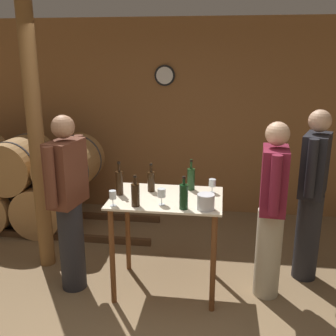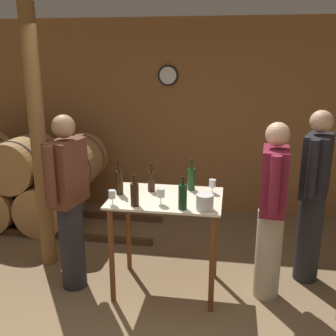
{
  "view_description": "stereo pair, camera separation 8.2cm",
  "coord_description": "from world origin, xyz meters",
  "px_view_note": "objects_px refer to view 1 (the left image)",
  "views": [
    {
      "loc": [
        0.54,
        -2.48,
        2.23
      ],
      "look_at": [
        0.05,
        0.99,
        1.21
      ],
      "focal_mm": 42.0,
      "sensor_mm": 36.0,
      "label": 1
    },
    {
      "loc": [
        0.62,
        -2.47,
        2.23
      ],
      "look_at": [
        0.05,
        0.99,
        1.21
      ],
      "focal_mm": 42.0,
      "sensor_mm": 36.0,
      "label": 2
    }
  ],
  "objects_px": {
    "wine_bottle_far_right": "(191,178)",
    "ice_bucket": "(206,202)",
    "wine_bottle_far_left": "(119,182)",
    "wine_glass_near_right": "(212,183)",
    "person_visitor_with_scarf": "(312,193)",
    "wine_bottle_center": "(151,181)",
    "wine_bottle_left": "(135,194)",
    "wine_glass_near_center": "(162,193)",
    "wooden_post": "(37,144)",
    "wine_bottle_right": "(184,196)",
    "wine_glass_near_left": "(113,195)",
    "person_host": "(68,201)",
    "person_visitor_bearded": "(272,208)"
  },
  "relations": [
    {
      "from": "wine_glass_near_center",
      "to": "ice_bucket",
      "type": "height_order",
      "value": "wine_glass_near_center"
    },
    {
      "from": "wine_glass_near_center",
      "to": "person_host",
      "type": "xyz_separation_m",
      "value": [
        -0.9,
        0.09,
        -0.16
      ]
    },
    {
      "from": "wooden_post",
      "to": "wine_bottle_center",
      "type": "distance_m",
      "value": 1.25
    },
    {
      "from": "wine_bottle_left",
      "to": "ice_bucket",
      "type": "distance_m",
      "value": 0.61
    },
    {
      "from": "ice_bucket",
      "to": "wine_bottle_center",
      "type": "bearing_deg",
      "value": 144.31
    },
    {
      "from": "wine_glass_near_right",
      "to": "ice_bucket",
      "type": "relative_size",
      "value": 0.91
    },
    {
      "from": "wine_bottle_right",
      "to": "wine_glass_near_center",
      "type": "bearing_deg",
      "value": 161.33
    },
    {
      "from": "wine_glass_near_left",
      "to": "wine_glass_near_right",
      "type": "relative_size",
      "value": 1.03
    },
    {
      "from": "wine_glass_near_right",
      "to": "ice_bucket",
      "type": "xyz_separation_m",
      "value": [
        -0.04,
        -0.43,
        -0.03
      ]
    },
    {
      "from": "wine_bottle_far_right",
      "to": "person_visitor_bearded",
      "type": "distance_m",
      "value": 0.8
    },
    {
      "from": "wooden_post",
      "to": "wine_bottle_far_right",
      "type": "relative_size",
      "value": 8.93
    },
    {
      "from": "wine_bottle_left",
      "to": "wine_glass_near_center",
      "type": "bearing_deg",
      "value": 15.66
    },
    {
      "from": "wine_bottle_far_right",
      "to": "ice_bucket",
      "type": "bearing_deg",
      "value": -71.22
    },
    {
      "from": "wooden_post",
      "to": "wine_glass_near_left",
      "type": "xyz_separation_m",
      "value": [
        0.94,
        -0.57,
        -0.3
      ]
    },
    {
      "from": "wine_glass_near_left",
      "to": "wine_glass_near_center",
      "type": "height_order",
      "value": "wine_glass_near_center"
    },
    {
      "from": "person_host",
      "to": "person_visitor_with_scarf",
      "type": "distance_m",
      "value": 2.35
    },
    {
      "from": "wine_glass_near_right",
      "to": "wine_bottle_left",
      "type": "bearing_deg",
      "value": -146.21
    },
    {
      "from": "wine_bottle_right",
      "to": "person_visitor_bearded",
      "type": "bearing_deg",
      "value": 21.36
    },
    {
      "from": "wine_glass_near_left",
      "to": "ice_bucket",
      "type": "height_order",
      "value": "wine_glass_near_left"
    },
    {
      "from": "wine_bottle_center",
      "to": "wine_glass_near_left",
      "type": "bearing_deg",
      "value": -122.15
    },
    {
      "from": "wine_bottle_left",
      "to": "wine_bottle_center",
      "type": "relative_size",
      "value": 1.0
    },
    {
      "from": "ice_bucket",
      "to": "person_host",
      "type": "bearing_deg",
      "value": 173.45
    },
    {
      "from": "wine_bottle_far_right",
      "to": "ice_bucket",
      "type": "relative_size",
      "value": 2.04
    },
    {
      "from": "wooden_post",
      "to": "wine_glass_near_right",
      "type": "relative_size",
      "value": 20.07
    },
    {
      "from": "wine_bottle_far_left",
      "to": "wine_bottle_far_right",
      "type": "relative_size",
      "value": 1.06
    },
    {
      "from": "wine_bottle_far_left",
      "to": "wine_glass_near_right",
      "type": "relative_size",
      "value": 2.38
    },
    {
      "from": "wine_glass_near_right",
      "to": "person_visitor_with_scarf",
      "type": "xyz_separation_m",
      "value": [
        0.97,
        0.23,
        -0.13
      ]
    },
    {
      "from": "wine_bottle_far_right",
      "to": "person_host",
      "type": "height_order",
      "value": "person_host"
    },
    {
      "from": "wine_bottle_center",
      "to": "ice_bucket",
      "type": "relative_size",
      "value": 1.89
    },
    {
      "from": "wine_bottle_far_left",
      "to": "wine_glass_near_center",
      "type": "xyz_separation_m",
      "value": [
        0.43,
        -0.2,
        -0.02
      ]
    },
    {
      "from": "wine_bottle_far_left",
      "to": "wine_glass_near_right",
      "type": "xyz_separation_m",
      "value": [
        0.86,
        0.17,
        -0.03
      ]
    },
    {
      "from": "wine_bottle_right",
      "to": "person_visitor_with_scarf",
      "type": "xyz_separation_m",
      "value": [
        1.2,
        0.67,
        -0.15
      ]
    },
    {
      "from": "wine_bottle_left",
      "to": "wine_bottle_right",
      "type": "relative_size",
      "value": 0.96
    },
    {
      "from": "wine_glass_near_right",
      "to": "person_visitor_with_scarf",
      "type": "height_order",
      "value": "person_visitor_with_scarf"
    },
    {
      "from": "wine_bottle_right",
      "to": "ice_bucket",
      "type": "xyz_separation_m",
      "value": [
        0.19,
        0.01,
        -0.05
      ]
    },
    {
      "from": "wine_glass_near_center",
      "to": "ice_bucket",
      "type": "xyz_separation_m",
      "value": [
        0.39,
        -0.05,
        -0.04
      ]
    },
    {
      "from": "wine_bottle_far_left",
      "to": "person_host",
      "type": "xyz_separation_m",
      "value": [
        -0.47,
        -0.11,
        -0.17
      ]
    },
    {
      "from": "wine_bottle_left",
      "to": "wine_bottle_far_right",
      "type": "distance_m",
      "value": 0.66
    },
    {
      "from": "wine_glass_near_center",
      "to": "person_visitor_bearded",
      "type": "xyz_separation_m",
      "value": [
        0.97,
        0.23,
        -0.18
      ]
    },
    {
      "from": "wine_glass_near_left",
      "to": "person_visitor_bearded",
      "type": "xyz_separation_m",
      "value": [
        1.39,
        0.32,
        -0.17
      ]
    },
    {
      "from": "wine_bottle_left",
      "to": "person_host",
      "type": "distance_m",
      "value": 0.71
    },
    {
      "from": "ice_bucket",
      "to": "wine_glass_near_center",
      "type": "bearing_deg",
      "value": 172.01
    },
    {
      "from": "wine_bottle_far_left",
      "to": "wooden_post",
      "type": "bearing_deg",
      "value": 162.68
    },
    {
      "from": "wine_glass_near_right",
      "to": "wine_bottle_far_left",
      "type": "bearing_deg",
      "value": -168.58
    },
    {
      "from": "wine_bottle_far_left",
      "to": "wine_glass_near_right",
      "type": "height_order",
      "value": "wine_bottle_far_left"
    },
    {
      "from": "person_visitor_with_scarf",
      "to": "wine_glass_near_center",
      "type": "bearing_deg",
      "value": -156.79
    },
    {
      "from": "wine_glass_near_center",
      "to": "ice_bucket",
      "type": "bearing_deg",
      "value": -7.99
    },
    {
      "from": "wine_bottle_far_left",
      "to": "wine_bottle_center",
      "type": "relative_size",
      "value": 1.14
    },
    {
      "from": "wooden_post",
      "to": "ice_bucket",
      "type": "bearing_deg",
      "value": -17.27
    },
    {
      "from": "wine_bottle_left",
      "to": "person_host",
      "type": "relative_size",
      "value": 0.16
    }
  ]
}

